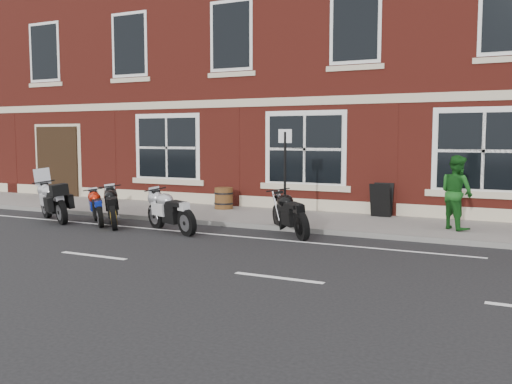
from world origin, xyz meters
TOP-DOWN VIEW (x-y plane):
  - ground at (0.00, 0.00)m, footprint 80.00×80.00m
  - sidewalk at (0.00, 3.00)m, footprint 30.00×3.00m
  - kerb at (0.00, 1.42)m, footprint 30.00×0.16m
  - pub_building at (0.00, 10.50)m, footprint 24.00×12.00m
  - moto_touring_silver at (-4.27, 0.15)m, footprint 1.99×1.19m
  - moto_sport_red at (-2.77, 0.26)m, footprint 1.43×1.34m
  - moto_sport_black at (-2.18, 0.21)m, footprint 1.46×1.65m
  - moto_sport_silver at (-0.26, 0.05)m, footprint 1.98×1.00m
  - moto_naked_black at (2.54, 0.98)m, footprint 1.58×1.64m
  - pedestrian_right at (6.07, 2.81)m, footprint 1.10×1.09m
  - a_board_sign at (3.92, 4.20)m, footprint 0.58×0.40m
  - barrel_planter at (-0.88, 3.76)m, footprint 0.59×0.59m
  - parking_sign at (2.09, 1.66)m, footprint 0.34×0.08m

SIDE VIEW (x-z plane):
  - ground at x=0.00m, z-range 0.00..0.00m
  - sidewalk at x=0.00m, z-range 0.00..0.12m
  - kerb at x=0.00m, z-range 0.00..0.12m
  - barrel_planter at x=-0.88m, z-range 0.12..0.78m
  - moto_sport_red at x=-2.77m, z-range 0.06..0.89m
  - moto_sport_black at x=-2.18m, z-range 0.07..1.00m
  - moto_sport_silver at x=-0.26m, z-range 0.07..1.02m
  - moto_naked_black at x=2.54m, z-range 0.07..1.03m
  - a_board_sign at x=3.92m, z-range 0.12..1.06m
  - moto_touring_silver at x=-4.27m, z-range -0.13..1.31m
  - pedestrian_right at x=6.07m, z-range 0.12..1.90m
  - parking_sign at x=2.09m, z-range 0.31..2.72m
  - pub_building at x=0.00m, z-range 0.00..12.00m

